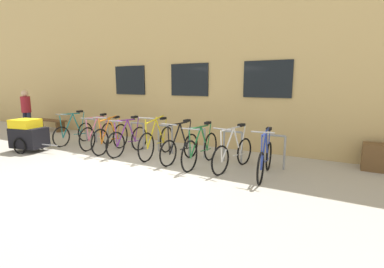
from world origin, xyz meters
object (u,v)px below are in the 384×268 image
(bicycle_teal, at_px, (74,132))
(bicycle_blue, at_px, (265,159))
(bicycle_purple, at_px, (128,140))
(bicycle_green, at_px, (201,149))
(person_by_bench, at_px, (26,110))
(bicycle_white, at_px, (233,153))
(wooden_bench, at_px, (49,122))
(bike_trailer, at_px, (28,135))
(bicycle_pink, at_px, (98,135))
(bicycle_yellow, at_px, (157,141))
(planter_box, at_px, (380,158))
(bicycle_orange, at_px, (111,138))
(backpack, at_px, (24,132))
(bicycle_black, at_px, (180,147))

(bicycle_teal, bearing_deg, bicycle_blue, -1.76)
(bicycle_purple, height_order, bicycle_blue, same)
(bicycle_green, xyz_separation_m, person_by_bench, (-7.30, 0.19, 0.58))
(bicycle_white, bearing_deg, wooden_bench, 171.69)
(bike_trailer, bearing_deg, bicycle_pink, 45.16)
(bicycle_yellow, bearing_deg, bicycle_teal, -179.63)
(wooden_bench, relative_size, planter_box, 2.56)
(bicycle_purple, bearing_deg, bicycle_green, -0.12)
(bicycle_orange, height_order, backpack, bicycle_orange)
(bicycle_blue, distance_m, bike_trailer, 6.55)
(bicycle_orange, height_order, bicycle_blue, bicycle_orange)
(bicycle_orange, height_order, bike_trailer, bicycle_orange)
(bike_trailer, bearing_deg, wooden_bench, 138.69)
(bicycle_teal, distance_m, bicycle_blue, 6.22)
(bicycle_yellow, height_order, bicycle_pink, bicycle_yellow)
(bicycle_white, relative_size, bicycle_pink, 1.00)
(bicycle_purple, relative_size, wooden_bench, 0.94)
(bicycle_purple, bearing_deg, bicycle_teal, 176.79)
(wooden_bench, distance_m, person_by_bench, 1.39)
(bicycle_orange, bearing_deg, bicycle_blue, -0.20)
(bicycle_green, xyz_separation_m, backpack, (-7.00, -0.14, -0.17))
(backpack, bearing_deg, bicycle_white, -16.13)
(bicycle_pink, xyz_separation_m, bicycle_teal, (-1.09, -0.02, -0.01))
(bicycle_purple, bearing_deg, bicycle_orange, -176.32)
(bicycle_purple, distance_m, bicycle_green, 2.26)
(bicycle_black, relative_size, wooden_bench, 0.89)
(bicycle_blue, distance_m, person_by_bench, 8.86)
(bicycle_white, relative_size, wooden_bench, 0.93)
(bicycle_white, relative_size, bicycle_blue, 1.01)
(bicycle_white, bearing_deg, bike_trailer, -167.53)
(bicycle_purple, xyz_separation_m, bicycle_blue, (3.79, -0.05, -0.01))
(bicycle_teal, xyz_separation_m, bike_trailer, (-0.24, -1.32, 0.11))
(bicycle_orange, height_order, planter_box, bicycle_orange)
(bicycle_green, xyz_separation_m, bicycle_black, (-0.60, 0.05, -0.02))
(bicycle_orange, distance_m, bicycle_white, 3.65)
(backpack, bearing_deg, bicycle_purple, -16.06)
(backpack, bearing_deg, bicycle_green, -16.65)
(bicycle_black, distance_m, backpack, 6.40)
(bicycle_purple, xyz_separation_m, backpack, (-4.74, -0.14, -0.16))
(bicycle_teal, relative_size, backpack, 3.65)
(bicycle_purple, xyz_separation_m, bicycle_white, (3.04, 0.08, -0.01))
(bicycle_purple, bearing_deg, bicycle_pink, 173.50)
(bicycle_orange, bearing_deg, wooden_bench, 164.42)
(bicycle_orange, xyz_separation_m, planter_box, (6.51, 1.60, -0.10))
(bike_trailer, bearing_deg, planter_box, 17.75)
(wooden_bench, bearing_deg, bicycle_yellow, -10.40)
(bicycle_yellow, bearing_deg, bike_trailer, -159.26)
(planter_box, bearing_deg, person_by_bench, -172.84)
(bicycle_black, distance_m, person_by_bench, 6.73)
(bicycle_green, xyz_separation_m, wooden_bench, (-7.78, 1.33, -0.05))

